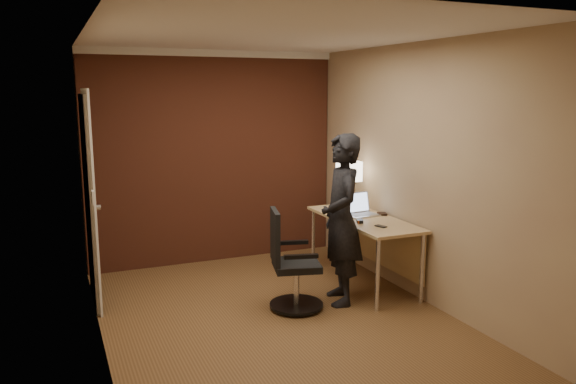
{
  "coord_description": "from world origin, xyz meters",
  "views": [
    {
      "loc": [
        -1.8,
        -4.47,
        2.05
      ],
      "look_at": [
        0.35,
        0.55,
        1.05
      ],
      "focal_mm": 35.0,
      "sensor_mm": 36.0,
      "label": 1
    }
  ],
  "objects_px": {
    "person": "(341,220)",
    "office_chair": "(290,267)",
    "desk_lamp": "(349,172)",
    "phone": "(381,226)",
    "mouse": "(360,221)",
    "desk": "(369,229)",
    "laptop": "(359,209)",
    "wallet": "(382,214)"
  },
  "relations": [
    {
      "from": "mouse",
      "to": "person",
      "type": "distance_m",
      "value": 0.35
    },
    {
      "from": "phone",
      "to": "wallet",
      "type": "distance_m",
      "value": 0.54
    },
    {
      "from": "laptop",
      "to": "desk",
      "type": "bearing_deg",
      "value": -72.72
    },
    {
      "from": "mouse",
      "to": "wallet",
      "type": "distance_m",
      "value": 0.46
    },
    {
      "from": "desk",
      "to": "laptop",
      "type": "relative_size",
      "value": 4.24
    },
    {
      "from": "desk_lamp",
      "to": "mouse",
      "type": "xyz_separation_m",
      "value": [
        -0.23,
        -0.65,
        -0.4
      ]
    },
    {
      "from": "desk_lamp",
      "to": "mouse",
      "type": "bearing_deg",
      "value": -109.73
    },
    {
      "from": "wallet",
      "to": "person",
      "type": "xyz_separation_m",
      "value": [
        -0.7,
        -0.37,
        0.08
      ]
    },
    {
      "from": "wallet",
      "to": "person",
      "type": "bearing_deg",
      "value": -151.83
    },
    {
      "from": "office_chair",
      "to": "desk_lamp",
      "type": "bearing_deg",
      "value": 36.98
    },
    {
      "from": "mouse",
      "to": "person",
      "type": "bearing_deg",
      "value": -127.72
    },
    {
      "from": "desk_lamp",
      "to": "office_chair",
      "type": "bearing_deg",
      "value": -143.02
    },
    {
      "from": "desk_lamp",
      "to": "phone",
      "type": "distance_m",
      "value": 0.99
    },
    {
      "from": "desk",
      "to": "person",
      "type": "distance_m",
      "value": 0.66
    },
    {
      "from": "desk_lamp",
      "to": "desk",
      "type": "bearing_deg",
      "value": -91.24
    },
    {
      "from": "desk_lamp",
      "to": "laptop",
      "type": "xyz_separation_m",
      "value": [
        -0.05,
        -0.33,
        -0.35
      ]
    },
    {
      "from": "phone",
      "to": "mouse",
      "type": "bearing_deg",
      "value": 98.47
    },
    {
      "from": "phone",
      "to": "office_chair",
      "type": "distance_m",
      "value": 0.99
    },
    {
      "from": "mouse",
      "to": "phone",
      "type": "xyz_separation_m",
      "value": [
        0.1,
        -0.23,
        -0.01
      ]
    },
    {
      "from": "desk_lamp",
      "to": "office_chair",
      "type": "distance_m",
      "value": 1.52
    },
    {
      "from": "wallet",
      "to": "desk",
      "type": "bearing_deg",
      "value": -168.17
    },
    {
      "from": "phone",
      "to": "office_chair",
      "type": "relative_size",
      "value": 0.12
    },
    {
      "from": "phone",
      "to": "office_chair",
      "type": "xyz_separation_m",
      "value": [
        -0.93,
        0.09,
        -0.32
      ]
    },
    {
      "from": "desk_lamp",
      "to": "office_chair",
      "type": "height_order",
      "value": "desk_lamp"
    },
    {
      "from": "desk",
      "to": "mouse",
      "type": "height_order",
      "value": "mouse"
    },
    {
      "from": "person",
      "to": "mouse",
      "type": "bearing_deg",
      "value": 132.37
    },
    {
      "from": "desk",
      "to": "mouse",
      "type": "xyz_separation_m",
      "value": [
        -0.22,
        -0.18,
        0.14
      ]
    },
    {
      "from": "phone",
      "to": "desk",
      "type": "bearing_deg",
      "value": 57.97
    },
    {
      "from": "wallet",
      "to": "office_chair",
      "type": "bearing_deg",
      "value": -163.66
    },
    {
      "from": "person",
      "to": "office_chair",
      "type": "bearing_deg",
      "value": -77.31
    },
    {
      "from": "mouse",
      "to": "person",
      "type": "xyz_separation_m",
      "value": [
        -0.3,
        -0.16,
        0.08
      ]
    },
    {
      "from": "laptop",
      "to": "office_chair",
      "type": "distance_m",
      "value": 1.17
    },
    {
      "from": "mouse",
      "to": "desk_lamp",
      "type": "bearing_deg",
      "value": 94.48
    },
    {
      "from": "desk_lamp",
      "to": "phone",
      "type": "xyz_separation_m",
      "value": [
        -0.13,
        -0.89,
        -0.41
      ]
    },
    {
      "from": "laptop",
      "to": "person",
      "type": "distance_m",
      "value": 0.68
    },
    {
      "from": "desk",
      "to": "wallet",
      "type": "xyz_separation_m",
      "value": [
        0.18,
        0.04,
        0.14
      ]
    },
    {
      "from": "desk",
      "to": "laptop",
      "type": "bearing_deg",
      "value": 107.28
    },
    {
      "from": "person",
      "to": "desk",
      "type": "bearing_deg",
      "value": 137.14
    },
    {
      "from": "mouse",
      "to": "office_chair",
      "type": "bearing_deg",
      "value": -145.87
    },
    {
      "from": "phone",
      "to": "person",
      "type": "height_order",
      "value": "person"
    },
    {
      "from": "desk",
      "to": "desk_lamp",
      "type": "distance_m",
      "value": 0.72
    },
    {
      "from": "laptop",
      "to": "office_chair",
      "type": "relative_size",
      "value": 0.38
    }
  ]
}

